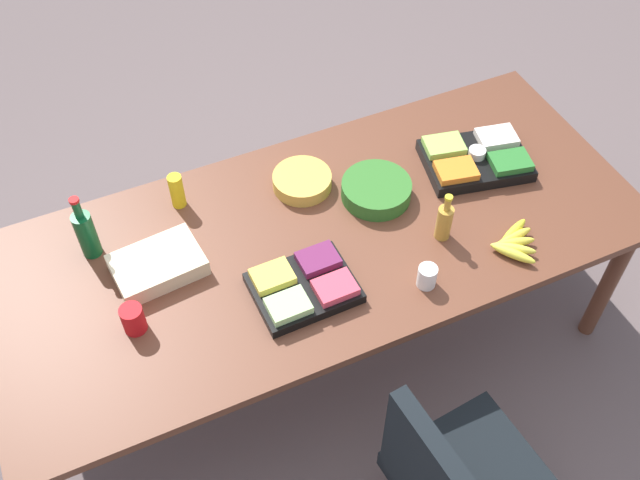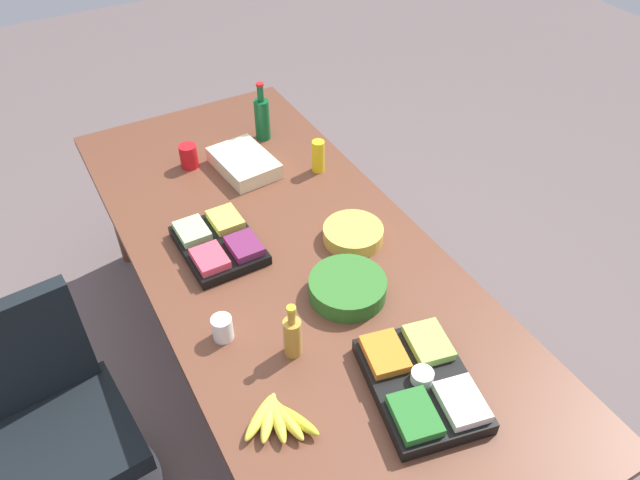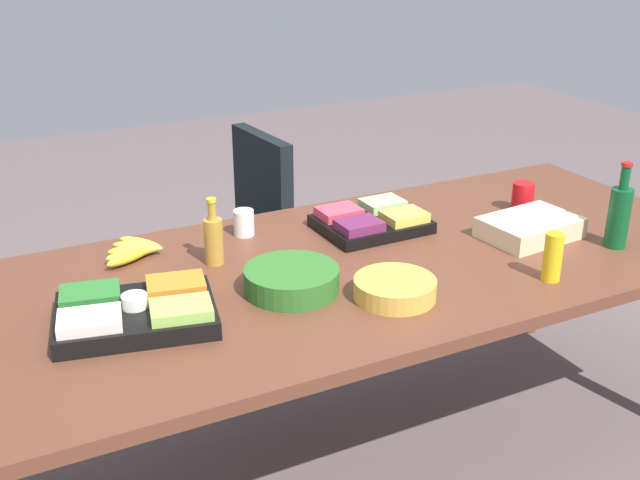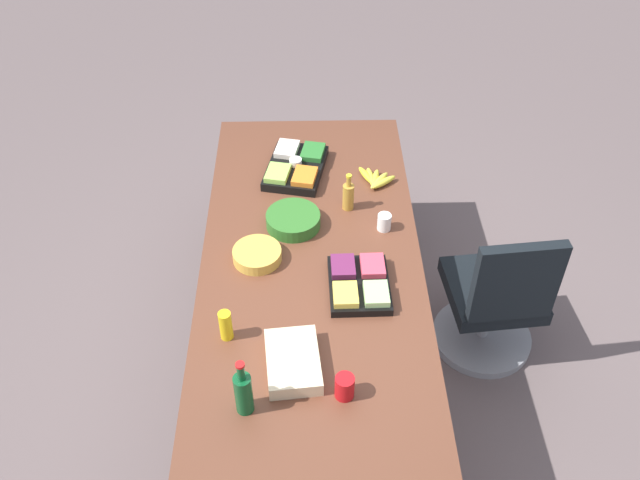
# 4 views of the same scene
# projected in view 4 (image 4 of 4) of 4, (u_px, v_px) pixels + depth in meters

# --- Properties ---
(ground_plane) EXTENTS (10.00, 10.00, 0.00)m
(ground_plane) POSITION_uv_depth(u_px,v_px,m) (313.00, 362.00, 3.89)
(ground_plane) COLOR #655655
(conference_table) EXTENTS (2.52, 1.08, 0.77)m
(conference_table) POSITION_uv_depth(u_px,v_px,m) (312.00, 274.00, 3.41)
(conference_table) COLOR brown
(conference_table) RESTS_ON ground
(office_chair) EXTENTS (0.56, 0.56, 0.94)m
(office_chair) POSITION_uv_depth(u_px,v_px,m) (494.00, 305.00, 3.73)
(office_chair) COLOR gray
(office_chair) RESTS_ON ground
(banana_bunch) EXTENTS (0.21, 0.22, 0.04)m
(banana_bunch) POSITION_uv_depth(u_px,v_px,m) (375.00, 179.00, 3.82)
(banana_bunch) COLOR yellow
(banana_bunch) RESTS_ON conference_table
(paper_cup) EXTENTS (0.08, 0.08, 0.09)m
(paper_cup) POSITION_uv_depth(u_px,v_px,m) (384.00, 222.00, 3.53)
(paper_cup) COLOR white
(paper_cup) RESTS_ON conference_table
(veggie_tray) EXTENTS (0.47, 0.38, 0.09)m
(veggie_tray) POSITION_uv_depth(u_px,v_px,m) (296.00, 166.00, 3.89)
(veggie_tray) COLOR black
(veggie_tray) RESTS_ON conference_table
(wine_bottle) EXTENTS (0.07, 0.07, 0.29)m
(wine_bottle) POSITION_uv_depth(u_px,v_px,m) (243.00, 392.00, 2.69)
(wine_bottle) COLOR #0D5026
(wine_bottle) RESTS_ON conference_table
(fruit_platter) EXTENTS (0.36, 0.29, 0.07)m
(fruit_platter) POSITION_uv_depth(u_px,v_px,m) (359.00, 283.00, 3.23)
(fruit_platter) COLOR black
(fruit_platter) RESTS_ON conference_table
(red_solo_cup) EXTENTS (0.08, 0.08, 0.11)m
(red_solo_cup) POSITION_uv_depth(u_px,v_px,m) (345.00, 387.00, 2.78)
(red_solo_cup) COLOR red
(red_solo_cup) RESTS_ON conference_table
(mustard_bottle) EXTENTS (0.07, 0.07, 0.15)m
(mustard_bottle) POSITION_uv_depth(u_px,v_px,m) (226.00, 325.00, 2.99)
(mustard_bottle) COLOR yellow
(mustard_bottle) RESTS_ON conference_table
(dressing_bottle) EXTENTS (0.08, 0.08, 0.22)m
(dressing_bottle) POSITION_uv_depth(u_px,v_px,m) (348.00, 196.00, 3.62)
(dressing_bottle) COLOR #BC8A32
(dressing_bottle) RESTS_ON conference_table
(chip_bowl) EXTENTS (0.26, 0.26, 0.06)m
(chip_bowl) POSITION_uv_depth(u_px,v_px,m) (257.00, 255.00, 3.37)
(chip_bowl) COLOR gold
(chip_bowl) RESTS_ON conference_table
(salad_bowl) EXTENTS (0.32, 0.32, 0.07)m
(salad_bowl) POSITION_uv_depth(u_px,v_px,m) (293.00, 220.00, 3.55)
(salad_bowl) COLOR #2F6B26
(salad_bowl) RESTS_ON conference_table
(sheet_cake) EXTENTS (0.34, 0.25, 0.07)m
(sheet_cake) POSITION_uv_depth(u_px,v_px,m) (293.00, 362.00, 2.89)
(sheet_cake) COLOR beige
(sheet_cake) RESTS_ON conference_table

